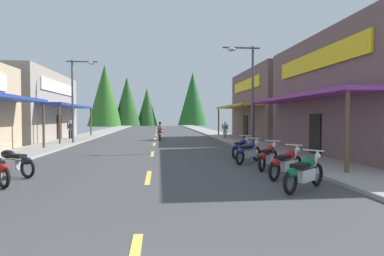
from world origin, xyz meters
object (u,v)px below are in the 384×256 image
Objects in this scene: motorcycle_parked_right_4 at (241,147)px; motorcycle_parked_right_3 at (248,151)px; motorcycle_parked_right_2 at (268,156)px; motorcycle_parked_right_1 at (286,163)px; rider_cruising_lead at (160,132)px; streetlamp_left at (77,89)px; pedestrian_by_shop at (70,128)px; motorcycle_parked_right_0 at (304,172)px; pedestrian_browsing at (225,129)px; streetlamp_right at (247,82)px; motorcycle_parked_left_3 at (13,162)px.

motorcycle_parked_right_3 is at bearing -149.07° from motorcycle_parked_right_4.
motorcycle_parked_right_2 is 1.10× the size of motorcycle_parked_right_3.
rider_cruising_lead is (-3.93, 17.42, 0.17)m from motorcycle_parked_right_1.
motorcycle_parked_right_3 is at bearing -47.71° from streetlamp_left.
pedestrian_by_shop is (-11.60, 18.49, 0.49)m from motorcycle_parked_right_1.
motorcycle_parked_right_0 and motorcycle_parked_right_3 have the same top height.
pedestrian_by_shop is at bearing 81.15° from motorcycle_parked_right_0.
rider_cruising_lead reaches higher than motorcycle_parked_right_1.
pedestrian_browsing reaches higher than motorcycle_parked_right_4.
streetlamp_right is at bearing 60.24° from pedestrian_by_shop.
motorcycle_parked_right_1 is 0.95× the size of motorcycle_parked_right_2.
motorcycle_parked_right_0 is 0.81× the size of rider_cruising_lead.
pedestrian_by_shop is (-12.70, 9.96, -3.01)m from streetlamp_right.
motorcycle_parked_right_2 is 16.59m from pedestrian_browsing.
motorcycle_parked_right_1 is at bearing -163.71° from rider_cruising_lead.
motorcycle_parked_right_1 is 1.05× the size of motorcycle_parked_right_3.
motorcycle_parked_right_4 is (-0.09, 5.25, 0.00)m from motorcycle_parked_right_1.
motorcycle_parked_right_4 is at bearing 49.35° from pedestrian_by_shop.
streetlamp_right reaches higher than streetlamp_left.
streetlamp_right is 9.28m from motorcycle_parked_right_1.
motorcycle_parked_left_3 is at bearing -143.28° from streetlamp_right.
motorcycle_parked_right_2 is at bearing -141.77° from motorcycle_parked_right_4.
streetlamp_right is at bearing 28.96° from motorcycle_parked_right_3.
streetlamp_left is at bearing 85.05° from motorcycle_parked_right_1.
pedestrian_by_shop is 13.46m from pedestrian_browsing.
motorcycle_parked_right_2 is at bearing 48.60° from motorcycle_parked_right_1.
motorcycle_parked_right_0 is at bearing -97.31° from streetlamp_right.
streetlamp_left is at bearing 84.64° from motorcycle_parked_right_4.
motorcycle_parked_right_1 is at bearing -155.84° from motorcycle_parked_left_3.
pedestrian_by_shop is (-11.63, 16.73, 0.49)m from motorcycle_parked_right_2.
motorcycle_parked_left_3 is (1.07, -12.78, -3.47)m from streetlamp_left.
pedestrian_browsing reaches higher than motorcycle_parked_right_1.
motorcycle_parked_right_1 and motorcycle_parked_right_4 have the same top height.
motorcycle_parked_right_2 is at bearing -50.88° from streetlamp_left.
streetlamp_left is 13.52m from motorcycle_parked_right_4.
motorcycle_parked_right_1 is (9.86, -13.93, -3.47)m from streetlamp_left.
rider_cruising_lead is at bearing -75.04° from motorcycle_parked_left_3.
pedestrian_by_shop is (-11.39, 20.21, 0.49)m from motorcycle_parked_right_0.
pedestrian_browsing is at bearing 30.12° from motorcycle_parked_right_2.
motorcycle_parked_right_1 is at bearing -142.83° from motorcycle_parked_right_4.
motorcycle_parked_right_0 is (9.65, -15.64, -3.47)m from streetlamp_left.
motorcycle_parked_right_2 is at bearing -162.21° from rider_cruising_lead.
motorcycle_parked_left_3 is at bearing 148.47° from motorcycle_parked_right_3.
streetlamp_right reaches higher than rider_cruising_lead.
streetlamp_right is at bearing 16.21° from motorcycle_parked_right_4.
streetlamp_right is at bearing 27.45° from motorcycle_parked_right_2.
motorcycle_parked_right_2 is 1.00× the size of motorcycle_parked_right_4.
motorcycle_parked_right_1 is 1.10× the size of pedestrian_browsing.
pedestrian_browsing is at bearing 97.29° from pedestrian_by_shop.
streetlamp_left is at bearing -53.65° from motorcycle_parked_left_3.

